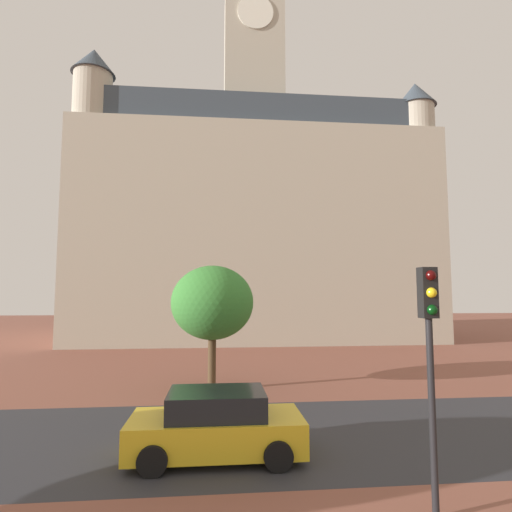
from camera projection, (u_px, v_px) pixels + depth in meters
name	position (u px, v px, depth m)	size (l,w,h in m)	color
ground_plane	(269.00, 421.00, 12.10)	(120.00, 120.00, 0.00)	brown
street_asphalt_strip	(274.00, 434.00, 10.92)	(120.00, 6.27, 0.00)	#2D2D33
landmark_building	(253.00, 220.00, 36.40)	(28.46, 14.76, 36.23)	#B2A893
car_yellow	(217.00, 425.00, 9.47)	(4.00, 2.00, 1.51)	gold
traffic_light_pole	(430.00, 339.00, 7.13)	(0.28, 0.34, 4.25)	black
tree_curb_far	(212.00, 303.00, 16.24)	(3.28, 3.28, 4.89)	#4C3823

